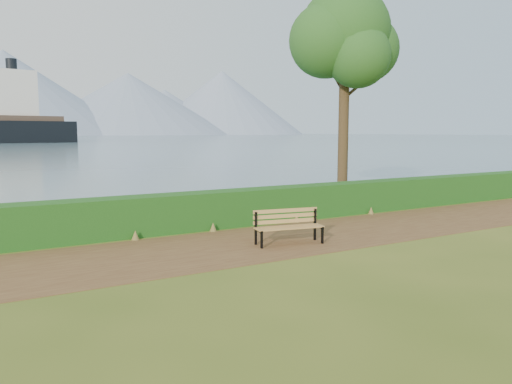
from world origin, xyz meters
TOP-DOWN VIEW (x-y plane):
  - ground at (0.00, 0.00)m, footprint 140.00×140.00m
  - path at (0.00, 0.30)m, footprint 40.00×3.40m
  - hedge at (0.00, 2.60)m, footprint 32.00×0.85m
  - bench at (-0.18, -0.15)m, footprint 1.70×0.77m
  - tree at (5.38, 4.56)m, footprint 4.20×3.56m

SIDE VIEW (x-z plane):
  - ground at x=0.00m, z-range 0.00..0.00m
  - path at x=0.00m, z-range 0.00..0.01m
  - bench at x=-0.18m, z-range 0.06..0.88m
  - hedge at x=0.00m, z-range 0.00..1.00m
  - tree at x=5.38m, z-range 1.97..10.08m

